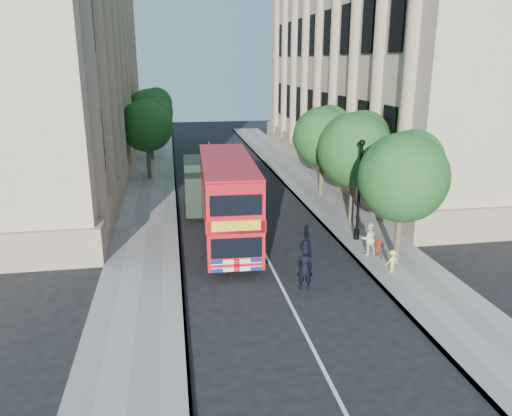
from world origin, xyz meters
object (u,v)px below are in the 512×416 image
box_van (203,187)px  double_decker_bus (228,199)px  lamp_post (359,194)px  woman_pedestrian (369,239)px  police_constable (305,268)px

box_van → double_decker_bus: bearing=-81.0°
lamp_post → woman_pedestrian: (-0.23, -2.12, -1.60)m
lamp_post → box_van: size_ratio=0.95×
lamp_post → double_decker_bus: bearing=173.0°
lamp_post → box_van: (-7.43, 6.88, -1.00)m
double_decker_bus → box_van: double_decker_bus is taller
double_decker_bus → lamp_post: bearing=-4.8°
double_decker_bus → police_constable: (2.45, -5.80, -1.45)m
box_van → woman_pedestrian: 11.54m
lamp_post → double_decker_bus: 6.63m
lamp_post → box_van: lamp_post is taller
box_van → woman_pedestrian: box_van is taller
police_constable → box_van: bearing=-65.8°
double_decker_bus → box_van: 6.20m
box_van → police_constable: bearing=-73.5°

